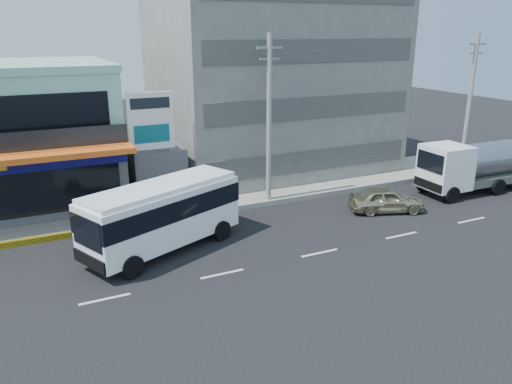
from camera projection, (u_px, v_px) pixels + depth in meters
ground at (222, 274)px, 21.76m from camera, size 120.00×120.00×0.00m
sidewalk at (240, 194)px, 31.91m from camera, size 70.00×5.00×0.30m
shop_building at (6, 140)px, 29.22m from camera, size 12.40×11.70×8.00m
concrete_building at (271, 75)px, 36.55m from camera, size 16.00×12.00×14.00m
gap_structure at (151, 169)px, 31.52m from camera, size 3.00×6.00×3.50m
satellite_dish at (153, 144)px, 30.09m from camera, size 1.50×1.50×0.15m
billboard at (151, 128)px, 27.92m from camera, size 2.60×0.18×6.90m
utility_pole_near at (269, 120)px, 28.97m from camera, size 1.60×0.30×10.00m
utility_pole_far at (469, 103)px, 35.51m from camera, size 1.60×0.30×10.00m
minibus at (162, 211)px, 23.54m from camera, size 8.27×5.47×3.31m
sedan at (386, 200)px, 29.01m from camera, size 4.62×3.10×1.46m
tanker_truck at (475, 165)px, 32.33m from camera, size 8.48×2.91×3.32m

